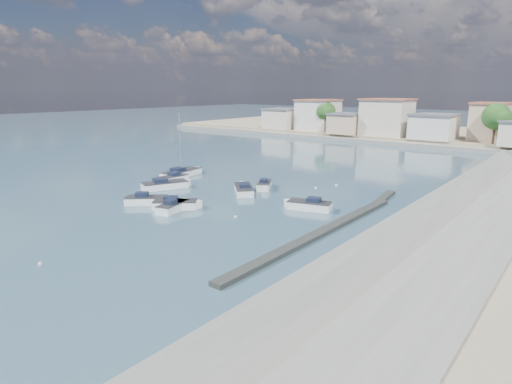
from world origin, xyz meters
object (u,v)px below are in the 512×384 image
Objects in this scene: motorboat_c at (243,189)px; motorboat_b at (149,201)px; motorboat_g at (170,180)px; motorboat_a at (174,207)px; motorboat_e at (167,185)px; motorboat_d at (307,205)px; motorboat_f at (265,185)px; sailboat at (183,173)px; motorboat_h at (178,205)px.

motorboat_b is at bearing -113.70° from motorboat_c.
motorboat_c is 11.26m from motorboat_g.
motorboat_e is (-8.35, 6.06, -0.00)m from motorboat_a.
motorboat_e is (-18.56, -2.82, 0.00)m from motorboat_d.
motorboat_d is at bearing -27.48° from motorboat_f.
sailboat is (-22.91, 3.63, 0.03)m from motorboat_d.
sailboat is at bearing -175.23° from motorboat_f.
motorboat_h is at bearing 113.38° from motorboat_a.
motorboat_c is 1.08× the size of motorboat_h.
motorboat_b is at bearing -52.13° from motorboat_g.
motorboat_b is 0.89× the size of motorboat_c.
motorboat_e is (-4.31, 6.11, 0.00)m from motorboat_b.
motorboat_b is at bearing -54.84° from motorboat_e.
sailboat is (-13.72, -1.14, 0.03)m from motorboat_f.
motorboat_h is (-0.32, 0.74, -0.00)m from motorboat_a.
motorboat_g is at bearing -170.75° from motorboat_c.
motorboat_b is at bearing -55.44° from sailboat.
motorboat_f is (5.06, 13.71, 0.00)m from motorboat_b.
motorboat_f is 0.44× the size of sailboat.
motorboat_d and motorboat_h have the same top height.
motorboat_b and motorboat_d have the same top height.
motorboat_f is at bearing 84.06° from motorboat_h.
sailboat is at bearing 136.44° from motorboat_h.
motorboat_b is 7.48m from motorboat_e.
motorboat_a and motorboat_d have the same top height.
motorboat_h is (10.32, -7.68, -0.00)m from motorboat_g.
motorboat_f is 12.78m from motorboat_g.
motorboat_c is (0.48, 10.24, 0.00)m from motorboat_a.
motorboat_b and motorboat_f have the same top height.
motorboat_d and motorboat_f have the same top height.
motorboat_g is 4.57m from sailboat.
motorboat_h is at bearing 12.10° from motorboat_b.
motorboat_c is 9.53m from motorboat_h.
motorboat_g is (-11.66, -5.23, 0.00)m from motorboat_f.
motorboat_b is 11.24m from motorboat_c.
motorboat_a is at bearing -38.39° from motorboat_g.
motorboat_d is 0.98× the size of motorboat_g.
motorboat_a is 17.83m from sailboat.
motorboat_b is 15.26m from sailboat.
motorboat_f and motorboat_g have the same top height.
motorboat_e is 1.34× the size of motorboat_h.
motorboat_f is at bearing 152.52° from motorboat_d.
motorboat_h is at bearing -33.52° from motorboat_e.
motorboat_a is 13.53m from motorboat_d.
motorboat_d is (14.25, 8.93, -0.00)m from motorboat_b.
sailboat reaches higher than motorboat_c.
motorboat_b and motorboat_c have the same top height.
motorboat_g is at bearing 141.61° from motorboat_a.
motorboat_a is at bearing -92.67° from motorboat_c.
motorboat_f is at bearing 24.15° from motorboat_g.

